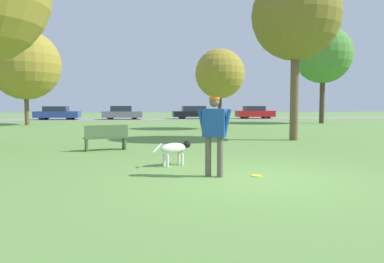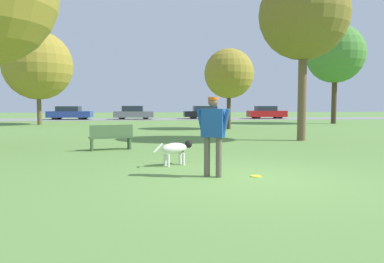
{
  "view_description": "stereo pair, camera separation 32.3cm",
  "coord_description": "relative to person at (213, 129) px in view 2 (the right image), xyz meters",
  "views": [
    {
      "loc": [
        -2.3,
        -7.27,
        1.53
      ],
      "look_at": [
        -1.07,
        1.11,
        0.9
      ],
      "focal_mm": 35.0,
      "sensor_mm": 36.0,
      "label": 1
    },
    {
      "loc": [
        -1.98,
        -7.31,
        1.53
      ],
      "look_at": [
        -1.07,
        1.11,
        0.9
      ],
      "focal_mm": 35.0,
      "sensor_mm": 36.0,
      "label": 2
    }
  ],
  "objects": [
    {
      "name": "ground_plane",
      "position": [
        0.71,
        -0.36,
        -1.0
      ],
      "size": [
        120.0,
        120.0,
        0.0
      ],
      "primitive_type": "plane",
      "color": "#608C42"
    },
    {
      "name": "far_road_strip",
      "position": [
        0.71,
        29.87,
        -0.99
      ],
      "size": [
        120.0,
        6.0,
        0.01
      ],
      "color": "gray",
      "rests_on": "ground_plane"
    },
    {
      "name": "person",
      "position": [
        0.0,
        0.0,
        0.0
      ],
      "size": [
        0.69,
        0.42,
        1.67
      ],
      "rotation": [
        0.0,
        0.0,
        -0.48
      ],
      "color": "#665B4C",
      "rests_on": "ground_plane"
    },
    {
      "name": "dog",
      "position": [
        -0.67,
        1.54,
        -0.58
      ],
      "size": [
        1.03,
        0.66,
        0.6
      ],
      "rotation": [
        0.0,
        0.0,
        0.52
      ],
      "color": "silver",
      "rests_on": "ground_plane"
    },
    {
      "name": "frisbee",
      "position": [
        0.9,
        -0.09,
        -0.99
      ],
      "size": [
        0.23,
        0.23,
        0.02
      ],
      "color": "yellow",
      "rests_on": "ground_plane"
    },
    {
      "name": "tree_mid_center",
      "position": [
        3.39,
        14.62,
        2.34
      ],
      "size": [
        2.99,
        2.99,
        4.85
      ],
      "color": "#4C3826",
      "rests_on": "ground_plane"
    },
    {
      "name": "tree_far_left",
      "position": [
        -9.44,
        20.78,
        3.31
      ],
      "size": [
        4.97,
        4.97,
        6.8
      ],
      "color": "brown",
      "rests_on": "ground_plane"
    },
    {
      "name": "tree_near_right",
      "position": [
        4.94,
        7.29,
        4.12
      ],
      "size": [
        3.65,
        3.65,
        6.98
      ],
      "color": "brown",
      "rests_on": "ground_plane"
    },
    {
      "name": "tree_far_right",
      "position": [
        12.77,
        19.93,
        4.33
      ],
      "size": [
        4.44,
        4.44,
        7.57
      ],
      "color": "#4C3826",
      "rests_on": "ground_plane"
    },
    {
      "name": "parked_car_blue",
      "position": [
        -9.17,
        29.78,
        -0.35
      ],
      "size": [
        4.2,
        1.98,
        1.3
      ],
      "rotation": [
        0.0,
        0.0,
        -0.04
      ],
      "color": "#284293",
      "rests_on": "ground_plane"
    },
    {
      "name": "parked_car_grey",
      "position": [
        -3.01,
        29.77,
        -0.35
      ],
      "size": [
        3.92,
        1.87,
        1.33
      ],
      "rotation": [
        0.0,
        0.0,
        -0.03
      ],
      "color": "slate",
      "rests_on": "ground_plane"
    },
    {
      "name": "parked_car_black",
      "position": [
        4.26,
        30.19,
        -0.35
      ],
      "size": [
        4.53,
        1.77,
        1.32
      ],
      "rotation": [
        0.0,
        0.0,
        0.0
      ],
      "color": "black",
      "rests_on": "ground_plane"
    },
    {
      "name": "parked_car_red",
      "position": [
        10.57,
        29.95,
        -0.36
      ],
      "size": [
        3.91,
        1.72,
        1.31
      ],
      "rotation": [
        0.0,
        0.0,
        0.02
      ],
      "color": "red",
      "rests_on": "ground_plane"
    },
    {
      "name": "park_bench",
      "position": [
        -2.6,
        4.86,
        -0.55
      ],
      "size": [
        1.46,
        0.78,
        0.84
      ],
      "rotation": [
        0.0,
        0.0,
        3.42
      ],
      "color": "#4C6B42",
      "rests_on": "ground_plane"
    }
  ]
}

